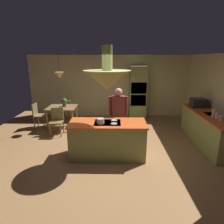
{
  "coord_description": "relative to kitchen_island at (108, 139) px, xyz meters",
  "views": [
    {
      "loc": [
        0.18,
        -4.69,
        2.43
      ],
      "look_at": [
        0.1,
        0.4,
        1.0
      ],
      "focal_mm": 31.02,
      "sensor_mm": 36.0,
      "label": 1
    }
  ],
  "objects": [
    {
      "name": "canister_flour",
      "position": [
        2.84,
        0.17,
        0.52
      ],
      "size": [
        0.1,
        0.1,
        0.15
      ],
      "primitive_type": "cylinder",
      "color": "#E0B78C",
      "rests_on": "counter_run_right"
    },
    {
      "name": "cup_on_table",
      "position": [
        -1.81,
        1.88,
        0.35
      ],
      "size": [
        0.07,
        0.07,
        0.09
      ],
      "primitive_type": "cylinder",
      "color": "white",
      "rests_on": "dining_table"
    },
    {
      "name": "cooking_pot_on_cooktop",
      "position": [
        -0.16,
        -0.13,
        0.53
      ],
      "size": [
        0.18,
        0.18,
        0.12
      ],
      "primitive_type": "cylinder",
      "color": "#B2B2B7",
      "rests_on": "kitchen_island"
    },
    {
      "name": "canister_sugar",
      "position": [
        2.84,
        0.35,
        0.53
      ],
      "size": [
        0.1,
        0.1,
        0.17
      ],
      "primitive_type": "cylinder",
      "color": "#E0B78C",
      "rests_on": "counter_run_right"
    },
    {
      "name": "canister_tea",
      "position": [
        2.84,
        0.53,
        0.55
      ],
      "size": [
        0.12,
        0.12,
        0.21
      ],
      "primitive_type": "cylinder",
      "color": "#E0B78C",
      "rests_on": "counter_run_right"
    },
    {
      "name": "chair_by_back_wall",
      "position": [
        -1.7,
        2.75,
        0.05
      ],
      "size": [
        0.4,
        0.4,
        0.87
      ],
      "rotation": [
        0.0,
        0.0,
        3.14
      ],
      "color": "olive",
      "rests_on": "ground"
    },
    {
      "name": "pendant_light_over_table",
      "position": [
        -1.7,
        2.1,
        1.41
      ],
      "size": [
        0.32,
        0.32,
        0.82
      ],
      "color": "#E0B266"
    },
    {
      "name": "kitchen_island",
      "position": [
        0.0,
        0.0,
        0.0
      ],
      "size": [
        1.9,
        0.84,
        0.92
      ],
      "color": "#8C934C",
      "rests_on": "ground"
    },
    {
      "name": "wall_back",
      "position": [
        0.0,
        3.65,
        0.82
      ],
      "size": [
        6.8,
        0.1,
        2.55
      ],
      "primitive_type": "cube",
      "color": "beige",
      "rests_on": "ground"
    },
    {
      "name": "chair_facing_island",
      "position": [
        -1.7,
        1.45,
        0.05
      ],
      "size": [
        0.4,
        0.4,
        0.87
      ],
      "color": "olive",
      "rests_on": "ground"
    },
    {
      "name": "ground",
      "position": [
        0.0,
        0.2,
        -0.46
      ],
      "size": [
        8.16,
        8.16,
        0.0
      ],
      "primitive_type": "plane",
      "color": "#9E7042"
    },
    {
      "name": "oven_tower",
      "position": [
        1.1,
        3.24,
        0.61
      ],
      "size": [
        0.66,
        0.62,
        2.12
      ],
      "color": "#8C934C",
      "rests_on": "ground"
    },
    {
      "name": "potted_plant_on_table",
      "position": [
        -1.61,
        2.14,
        0.47
      ],
      "size": [
        0.2,
        0.2,
        0.3
      ],
      "color": "#99382D",
      "rests_on": "dining_table"
    },
    {
      "name": "microwave_on_counter",
      "position": [
        2.84,
        1.56,
        0.59
      ],
      "size": [
        0.46,
        0.36,
        0.28
      ],
      "primitive_type": "cube",
      "color": "#232326",
      "rests_on": "counter_run_right"
    },
    {
      "name": "range_hood",
      "position": [
        0.0,
        0.0,
        1.5
      ],
      "size": [
        1.1,
        1.1,
        1.0
      ],
      "color": "#8C934C"
    },
    {
      "name": "dining_table",
      "position": [
        -1.7,
        2.1,
        0.2
      ],
      "size": [
        0.99,
        0.86,
        0.76
      ],
      "color": "olive",
      "rests_on": "ground"
    },
    {
      "name": "counter_run_right",
      "position": [
        2.84,
        0.8,
        0.0
      ],
      "size": [
        0.73,
        2.58,
        0.9
      ],
      "color": "#8C934C",
      "rests_on": "ground"
    },
    {
      "name": "chair_at_corner",
      "position": [
        -2.57,
        2.1,
        0.05
      ],
      "size": [
        0.4,
        0.4,
        0.87
      ],
      "rotation": [
        0.0,
        0.0,
        1.57
      ],
      "color": "olive",
      "rests_on": "ground"
    },
    {
      "name": "person_at_island",
      "position": [
        0.27,
        0.69,
        0.49
      ],
      "size": [
        0.53,
        0.22,
        1.64
      ],
      "color": "tan",
      "rests_on": "ground"
    }
  ]
}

